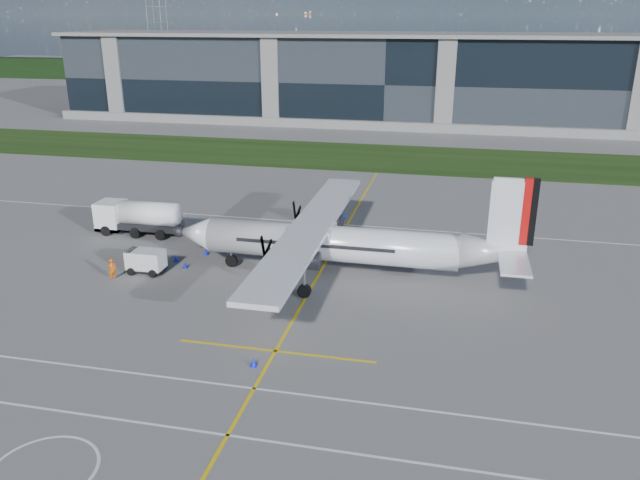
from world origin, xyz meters
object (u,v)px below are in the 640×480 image
ground_crew_person (112,268)px  safety_cone_portwing (254,362)px  fuel_tanker_truck (133,217)px  safety_cone_stbdwing (344,216)px  safety_cone_fwd (176,258)px  turboprop_aircraft (344,224)px  pylon_west (158,27)px  baggage_tug (146,261)px  safety_cone_nose_stbd (206,252)px  safety_cone_nose_port (185,265)px

ground_crew_person → safety_cone_portwing: ground_crew_person is taller
fuel_tanker_truck → safety_cone_stbdwing: bearing=25.5°
safety_cone_portwing → safety_cone_stbdwing: size_ratio=1.00×
safety_cone_portwing → safety_cone_fwd: bearing=128.8°
turboprop_aircraft → safety_cone_fwd: (-13.67, 0.05, -3.92)m
fuel_tanker_truck → safety_cone_fwd: size_ratio=16.21×
pylon_west → safety_cone_fwd: bearing=-63.7°
safety_cone_stbdwing → safety_cone_portwing: bearing=-90.1°
baggage_tug → safety_cone_fwd: 2.91m
ground_crew_person → safety_cone_fwd: (3.05, 4.36, -0.68)m
safety_cone_fwd → safety_cone_portwing: (11.06, -13.78, 0.00)m
pylon_west → safety_cone_fwd: 161.38m
baggage_tug → safety_cone_portwing: (12.30, -11.23, -0.64)m
safety_cone_nose_stbd → turboprop_aircraft: bearing=-9.5°
fuel_tanker_truck → safety_cone_stbdwing: 19.73m
safety_cone_nose_stbd → safety_cone_stbdwing: 15.30m
pylon_west → baggage_tug: (69.96, -146.62, -14.11)m
ground_crew_person → turboprop_aircraft: bearing=-45.8°
safety_cone_fwd → safety_cone_nose_port: size_ratio=1.00×
baggage_tug → safety_cone_stbdwing: (12.37, 16.62, -0.64)m
ground_crew_person → safety_cone_portwing: bearing=-94.0°
ground_crew_person → safety_cone_fwd: 5.36m
pylon_west → ground_crew_person: bearing=-65.3°
safety_cone_portwing → safety_cone_nose_stbd: bearing=120.5°
turboprop_aircraft → safety_cone_fwd: turboprop_aircraft is taller
pylon_west → baggage_tug: bearing=-64.5°
safety_cone_fwd → safety_cone_nose_port: 1.70m
safety_cone_nose_stbd → safety_cone_fwd: (-1.79, -1.95, 0.00)m
safety_cone_fwd → ground_crew_person: bearing=-125.0°
fuel_tanker_truck → safety_cone_nose_stbd: fuel_tanker_truck is taller
ground_crew_person → safety_cone_nose_stbd: size_ratio=3.72×
fuel_tanker_truck → safety_cone_portwing: 26.26m
pylon_west → ground_crew_person: pylon_west is taller
ground_crew_person → safety_cone_nose_stbd: bearing=-7.7°
turboprop_aircraft → fuel_tanker_truck: bearing=164.5°
safety_cone_fwd → safety_cone_nose_stbd: bearing=47.4°
safety_cone_nose_stbd → safety_cone_portwing: (9.27, -15.73, 0.00)m
safety_cone_fwd → fuel_tanker_truck: bearing=139.9°
safety_cone_nose_port → safety_cone_fwd: bearing=139.4°
pylon_west → safety_cone_nose_port: size_ratio=60.00×
pylon_west → baggage_tug: pylon_west is taller
turboprop_aircraft → baggage_tug: bearing=-170.5°
baggage_tug → safety_cone_nose_stbd: baggage_tug is taller
baggage_tug → safety_cone_portwing: bearing=-42.4°
safety_cone_fwd → safety_cone_stbdwing: same height
fuel_tanker_truck → ground_crew_person: (3.59, -9.94, -0.59)m
safety_cone_portwing → pylon_west: bearing=117.5°
pylon_west → safety_cone_stbdwing: 154.58m
turboprop_aircraft → pylon_west: bearing=120.5°
safety_cone_nose_port → pylon_west: bearing=116.5°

